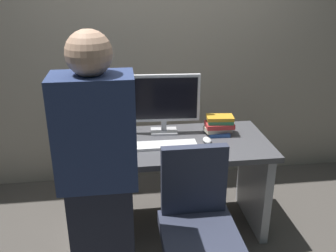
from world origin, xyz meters
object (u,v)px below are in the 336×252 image
(book_stack, at_px, (219,125))
(office_chair, at_px, (197,234))
(monitor, at_px, (163,101))
(desk, at_px, (167,170))
(person_at_desk, at_px, (99,184))
(mouse, at_px, (207,140))
(cup_near_keyboard, at_px, (100,146))
(cup_by_monitor, at_px, (97,131))
(keyboard, at_px, (166,145))

(book_stack, bearing_deg, office_chair, -112.60)
(monitor, bearing_deg, desk, -89.10)
(office_chair, distance_m, person_at_desk, 0.69)
(person_at_desk, relative_size, mouse, 16.39)
(office_chair, xyz_separation_m, person_at_desk, (-0.55, -0.05, 0.41))
(monitor, distance_m, cup_near_keyboard, 0.59)
(mouse, relative_size, cup_near_keyboard, 1.01)
(person_at_desk, distance_m, monitor, 1.01)
(office_chair, relative_size, person_at_desk, 0.57)
(monitor, xyz_separation_m, mouse, (0.29, -0.22, -0.24))
(cup_by_monitor, xyz_separation_m, book_stack, (0.92, -0.06, 0.03))
(mouse, relative_size, cup_by_monitor, 1.06)
(keyboard, height_order, cup_near_keyboard, cup_near_keyboard)
(keyboard, relative_size, cup_by_monitor, 4.54)
(keyboard, height_order, book_stack, book_stack)
(person_at_desk, bearing_deg, cup_near_keyboard, 91.84)
(book_stack, bearing_deg, cup_near_keyboard, -166.73)
(person_at_desk, bearing_deg, book_stack, 43.20)
(office_chair, bearing_deg, book_stack, 67.40)
(cup_by_monitor, bearing_deg, office_chair, -53.64)
(mouse, height_order, cup_near_keyboard, cup_near_keyboard)
(monitor, xyz_separation_m, cup_near_keyboard, (-0.47, -0.30, -0.21))
(person_at_desk, height_order, monitor, person_at_desk)
(office_chair, distance_m, mouse, 0.73)
(person_at_desk, height_order, cup_near_keyboard, person_at_desk)
(office_chair, bearing_deg, cup_by_monitor, 126.36)
(keyboard, bearing_deg, book_stack, 21.84)
(person_at_desk, relative_size, monitor, 3.03)
(monitor, distance_m, cup_by_monitor, 0.55)
(monitor, bearing_deg, cup_by_monitor, -176.80)
(desk, height_order, office_chair, office_chair)
(desk, xyz_separation_m, cup_near_keyboard, (-0.47, -0.11, 0.27))
(desk, height_order, keyboard, keyboard)
(office_chair, xyz_separation_m, book_stack, (0.32, 0.76, 0.38))
(cup_near_keyboard, relative_size, book_stack, 0.45)
(mouse, bearing_deg, cup_by_monitor, 166.14)
(mouse, distance_m, cup_by_monitor, 0.82)
(keyboard, bearing_deg, cup_by_monitor, 155.96)
(book_stack, bearing_deg, cup_by_monitor, 176.25)
(keyboard, relative_size, book_stack, 1.94)
(keyboard, bearing_deg, office_chair, -79.29)
(monitor, height_order, mouse, monitor)
(person_at_desk, relative_size, keyboard, 3.81)
(cup_by_monitor, relative_size, book_stack, 0.43)
(cup_near_keyboard, distance_m, book_stack, 0.91)
(keyboard, height_order, cup_by_monitor, cup_by_monitor)
(monitor, relative_size, cup_by_monitor, 5.71)
(mouse, bearing_deg, book_stack, 47.93)
(monitor, distance_m, mouse, 0.44)
(cup_near_keyboard, height_order, cup_by_monitor, cup_near_keyboard)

